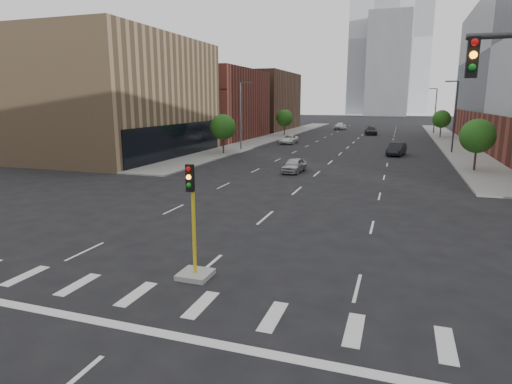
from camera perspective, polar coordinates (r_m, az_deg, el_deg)
The scene contains 21 objects.
sidewalk_left_far at distance 82.14m, azimuth 2.93°, elevation 7.49°, with size 5.00×92.00×0.15m, color gray.
sidewalk_right_far at distance 79.50m, azimuth 24.36°, elevation 6.28°, with size 5.00×92.00×0.15m, color gray.
building_left_mid at distance 56.64m, azimuth -19.51°, elevation 11.78°, with size 20.00×24.00×14.00m, color #947554.
building_left_far_a at distance 78.84m, azimuth -7.61°, elevation 11.52°, with size 20.00×22.00×12.00m, color brown.
building_left_far_b at distance 102.83m, azimuth -1.11°, elevation 12.01°, with size 20.00×24.00×13.00m, color brown.
tower_left at distance 227.12m, azimuth 15.47°, elevation 18.84°, with size 22.00×22.00×70.00m, color #B2B7BC.
tower_right at distance 266.94m, azimuth 20.14°, elevation 18.56°, with size 20.00×20.00×80.00m, color #B2B7BC.
tower_mid at distance 205.53m, azimuth 17.22°, elevation 15.85°, with size 18.00×18.00×44.00m, color slate.
median_traffic_signal at distance 16.53m, azimuth -8.23°, elevation -8.10°, with size 1.20×1.20×4.40m.
streetlight_right_a at distance 60.19m, azimuth 24.94°, elevation 9.43°, with size 1.60×0.22×9.07m.
streetlight_right_b at distance 95.06m, azimuth 22.76°, elevation 10.19°, with size 1.60×0.22×9.07m.
streetlight_left at distance 58.57m, azimuth -1.97°, elevation 10.49°, with size 1.60×0.22×9.07m.
tree_left_near at distance 54.22m, azimuth -4.42°, elevation 8.62°, with size 3.20×3.20×4.85m.
tree_left_far at distance 82.64m, azimuth 3.82°, elevation 9.81°, with size 3.20×3.20×4.85m.
tree_right_near at distance 45.48m, azimuth 27.44°, elevation 6.65°, with size 3.20×3.20×4.85m.
tree_right_far at distance 85.17m, azimuth 23.51°, elevation 8.92°, with size 3.20×3.20×4.85m.
car_near_left at distance 40.54m, azimuth 5.10°, elevation 3.59°, with size 1.61×4.00×1.36m, color #A9AAAE.
car_mid_right at distance 55.80m, azimuth 18.24°, elevation 5.47°, with size 1.68×4.81×1.59m, color black.
car_far_left at distance 68.20m, azimuth 4.41°, elevation 7.04°, with size 2.25×4.88×1.36m, color white.
car_deep_right at distance 88.62m, azimuth 15.06°, elevation 7.89°, with size 2.22×5.46×1.58m, color black.
car_distant at distance 102.57m, azimuth 11.15°, elevation 8.63°, with size 2.03×5.05×1.72m, color silver.
Camera 1 is at (7.11, -4.83, 6.64)m, focal length 30.00 mm.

